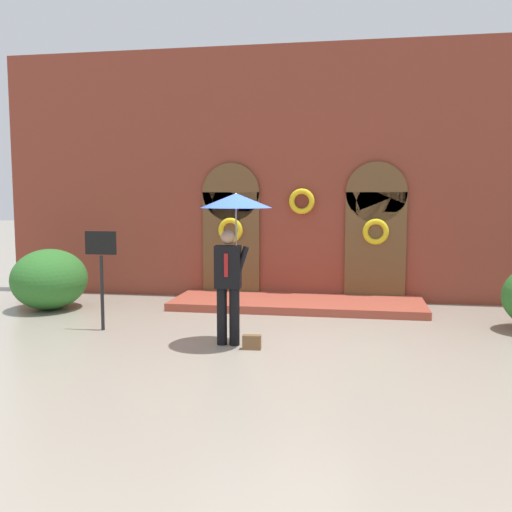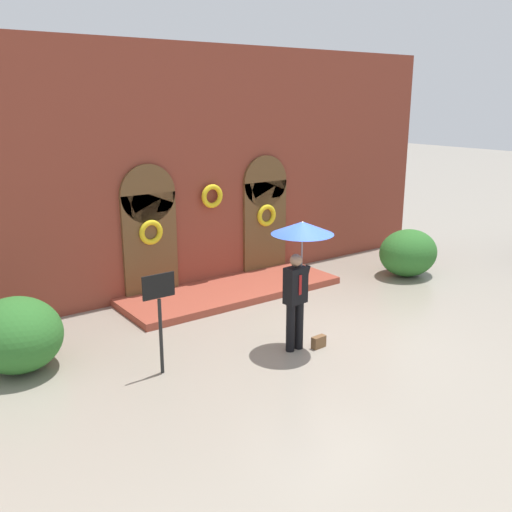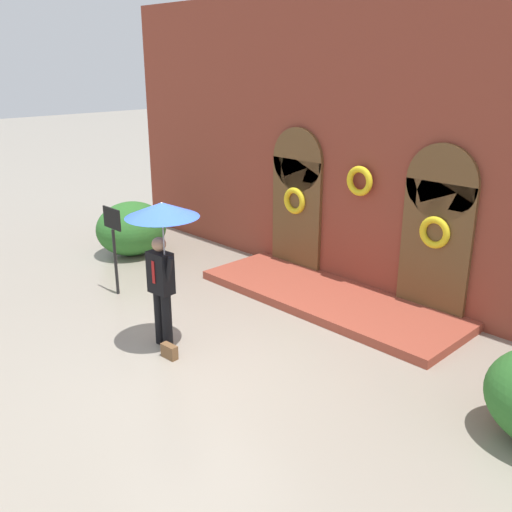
{
  "view_description": "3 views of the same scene",
  "coord_description": "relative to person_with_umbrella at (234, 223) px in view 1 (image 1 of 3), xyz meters",
  "views": [
    {
      "loc": [
        1.18,
        -8.66,
        2.33
      ],
      "look_at": [
        -0.64,
        1.71,
        1.21
      ],
      "focal_mm": 40.0,
      "sensor_mm": 36.0,
      "label": 1
    },
    {
      "loc": [
        -6.93,
        -7.45,
        4.42
      ],
      "look_at": [
        -0.62,
        1.24,
        1.43
      ],
      "focal_mm": 40.0,
      "sensor_mm": 36.0,
      "label": 2
    },
    {
      "loc": [
        6.12,
        -4.79,
        4.32
      ],
      "look_at": [
        -0.65,
        1.8,
        1.06
      ],
      "focal_mm": 40.0,
      "sensor_mm": 36.0,
      "label": 3
    }
  ],
  "objects": [
    {
      "name": "handbag",
      "position": [
        0.31,
        -0.2,
        -1.8
      ],
      "size": [
        0.29,
        0.14,
        0.22
      ],
      "primitive_type": "cube",
      "rotation": [
        0.0,
        0.0,
        0.06
      ],
      "color": "brown",
      "rests_on": "ground"
    },
    {
      "name": "person_with_umbrella",
      "position": [
        0.0,
        0.0,
        0.0
      ],
      "size": [
        1.1,
        1.1,
        2.36
      ],
      "color": "black",
      "rests_on": "ground"
    },
    {
      "name": "building_facade",
      "position": [
        0.66,
        4.29,
        0.76
      ],
      "size": [
        14.0,
        2.3,
        5.6
      ],
      "color": "brown",
      "rests_on": "ground"
    },
    {
      "name": "sign_post",
      "position": [
        -2.46,
        0.59,
        -0.75
      ],
      "size": [
        0.56,
        0.06,
        1.72
      ],
      "color": "black",
      "rests_on": "ground"
    },
    {
      "name": "ground_plane",
      "position": [
        0.66,
        0.14,
        -1.91
      ],
      "size": [
        80.0,
        80.0,
        0.0
      ],
      "primitive_type": "plane",
      "color": "gray"
    },
    {
      "name": "shrub_left",
      "position": [
        -4.33,
        2.13,
        -1.29
      ],
      "size": [
        1.48,
        1.65,
        1.24
      ],
      "primitive_type": "ellipsoid",
      "color": "#2D6B28",
      "rests_on": "ground"
    }
  ]
}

